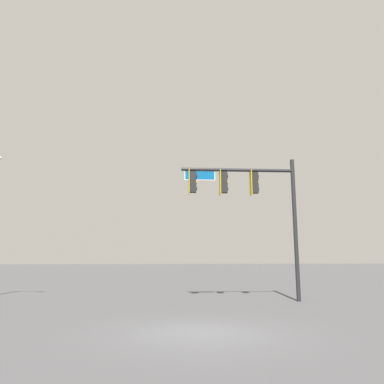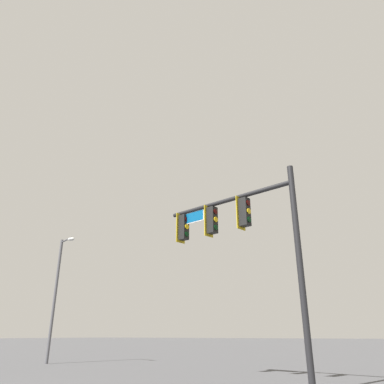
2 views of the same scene
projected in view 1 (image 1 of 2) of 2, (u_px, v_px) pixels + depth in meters
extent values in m
plane|color=#474749|center=(200.00, 333.00, 10.45)|extent=(400.00, 400.00, 0.00)
cylinder|color=black|center=(295.00, 228.00, 19.11)|extent=(0.21, 0.21, 7.23)
cylinder|color=black|center=(237.00, 170.00, 19.47)|extent=(5.81, 1.05, 0.17)
cube|color=gold|center=(251.00, 183.00, 19.40)|extent=(0.11, 0.52, 1.30)
cube|color=black|center=(254.00, 183.00, 19.41)|extent=(0.40, 0.37, 1.10)
cylinder|color=black|center=(254.00, 171.00, 19.52)|extent=(0.04, 0.04, 0.12)
cylinder|color=#340503|center=(258.00, 177.00, 19.48)|extent=(0.06, 0.22, 0.22)
cylinder|color=yellow|center=(258.00, 183.00, 19.42)|extent=(0.06, 0.22, 0.22)
cylinder|color=black|center=(258.00, 189.00, 19.36)|extent=(0.06, 0.22, 0.22)
cube|color=gold|center=(220.00, 182.00, 19.30)|extent=(0.11, 0.52, 1.30)
cube|color=black|center=(224.00, 182.00, 19.31)|extent=(0.40, 0.37, 1.10)
cylinder|color=black|center=(223.00, 171.00, 19.42)|extent=(0.04, 0.04, 0.12)
cylinder|color=#340503|center=(227.00, 176.00, 19.38)|extent=(0.06, 0.22, 0.22)
cylinder|color=yellow|center=(228.00, 183.00, 19.32)|extent=(0.06, 0.22, 0.22)
cylinder|color=black|center=(228.00, 189.00, 19.26)|extent=(0.06, 0.22, 0.22)
cube|color=gold|center=(189.00, 182.00, 19.20)|extent=(0.11, 0.52, 1.30)
cube|color=black|center=(193.00, 182.00, 19.21)|extent=(0.40, 0.37, 1.10)
cylinder|color=black|center=(193.00, 171.00, 19.32)|extent=(0.04, 0.04, 0.12)
cylinder|color=#340503|center=(196.00, 176.00, 19.28)|extent=(0.06, 0.22, 0.22)
cylinder|color=yellow|center=(197.00, 182.00, 19.22)|extent=(0.06, 0.22, 0.22)
cylinder|color=black|center=(197.00, 188.00, 19.16)|extent=(0.06, 0.22, 0.22)
cube|color=#0A4C7F|center=(200.00, 175.00, 19.30)|extent=(1.51, 0.27, 0.43)
cube|color=white|center=(200.00, 175.00, 19.30)|extent=(1.57, 0.26, 0.49)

